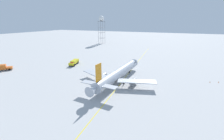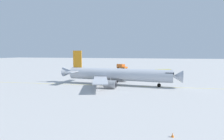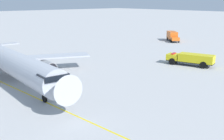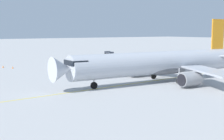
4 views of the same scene
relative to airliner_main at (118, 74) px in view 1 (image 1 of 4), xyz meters
name	(u,v)px [view 1 (image 1 of 4)]	position (x,y,z in m)	size (l,w,h in m)	color
ground_plane	(121,80)	(-0.82, -1.99, -3.19)	(600.00, 600.00, 0.00)	#B2B2B2
airliner_main	(118,74)	(0.00, 0.00, 0.00)	(32.39, 39.74, 11.11)	#B2B7C1
catering_truck_truck	(1,68)	(58.82, 10.13, -1.52)	(7.24, 7.94, 3.10)	#232326
fire_tender_truck	(74,62)	(32.56, -14.06, -1.66)	(5.38, 10.01, 2.50)	#232326
radar_tower	(101,20)	(60.03, -100.52, 21.72)	(6.17, 6.17, 29.32)	slate
taxiway_centreline	(124,79)	(-1.34, -4.62, -3.19)	(12.33, 163.06, 0.01)	yellow
safety_cone_near	(210,82)	(-34.73, -14.66, -2.92)	(0.36, 0.36, 0.55)	orange
safety_cone_mid	(219,82)	(-37.91, -15.96, -2.92)	(0.36, 0.36, 0.55)	orange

